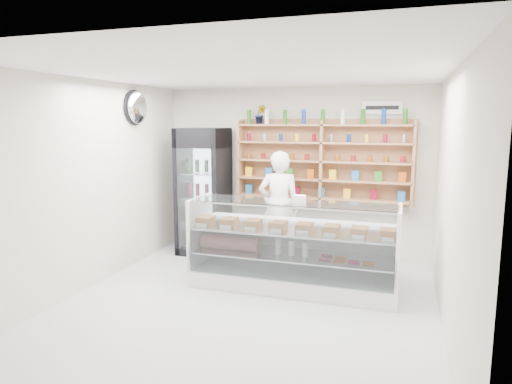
% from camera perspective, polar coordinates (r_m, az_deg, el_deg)
% --- Properties ---
extents(room, '(5.00, 5.00, 5.00)m').
position_cam_1_polar(room, '(5.37, -1.39, -0.20)').
color(room, '#9E9EA2').
rests_on(room, ground).
extents(display_counter, '(2.75, 0.82, 1.20)m').
position_cam_1_polar(display_counter, '(6.24, 4.57, -8.97)').
color(display_counter, white).
rests_on(display_counter, floor).
extents(shop_worker, '(0.71, 0.52, 1.79)m').
position_cam_1_polar(shop_worker, '(7.22, 2.91, -1.91)').
color(shop_worker, white).
rests_on(shop_worker, floor).
extents(drinks_cooler, '(0.77, 0.75, 2.13)m').
position_cam_1_polar(drinks_cooler, '(7.79, -6.58, 0.13)').
color(drinks_cooler, black).
rests_on(drinks_cooler, floor).
extents(wall_shelving, '(2.84, 0.28, 1.33)m').
position_cam_1_polar(wall_shelving, '(7.47, 8.25, 3.78)').
color(wall_shelving, '#A7784E').
rests_on(wall_shelving, back_wall).
extents(potted_plant, '(0.21, 0.19, 0.32)m').
position_cam_1_polar(potted_plant, '(7.69, 0.53, 9.67)').
color(potted_plant, '#1E6626').
rests_on(potted_plant, wall_shelving).
extents(security_mirror, '(0.15, 0.50, 0.50)m').
position_cam_1_polar(security_mirror, '(7.34, -14.60, 10.19)').
color(security_mirror, silver).
rests_on(security_mirror, left_wall).
extents(wall_sign, '(0.62, 0.03, 0.20)m').
position_cam_1_polar(wall_sign, '(7.48, 15.49, 10.12)').
color(wall_sign, white).
rests_on(wall_sign, back_wall).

